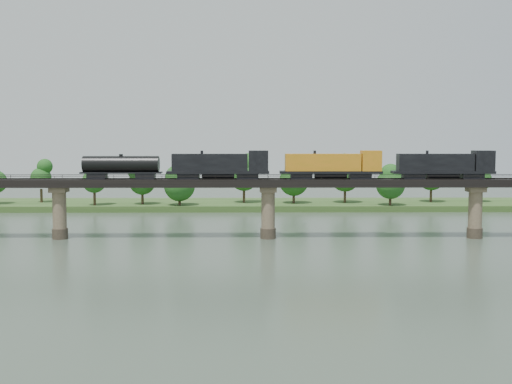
{
  "coord_description": "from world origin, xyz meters",
  "views": [
    {
      "loc": [
        -3.69,
        -92.35,
        19.37
      ],
      "look_at": [
        -2.33,
        30.0,
        9.0
      ],
      "focal_mm": 45.0,
      "sensor_mm": 36.0,
      "label": 1
    }
  ],
  "objects": [
    {
      "name": "ground",
      "position": [
        0.0,
        0.0,
        0.0
      ],
      "size": [
        400.0,
        400.0,
        0.0
      ],
      "primitive_type": "plane",
      "color": "#344335",
      "rests_on": "ground"
    },
    {
      "name": "far_bank",
      "position": [
        0.0,
        85.0,
        0.8
      ],
      "size": [
        300.0,
        24.0,
        1.6
      ],
      "primitive_type": "cube",
      "color": "#2F4E1F",
      "rests_on": "ground"
    },
    {
      "name": "bridge",
      "position": [
        0.0,
        30.0,
        5.46
      ],
      "size": [
        236.0,
        30.0,
        11.5
      ],
      "color": "#473A2D",
      "rests_on": "ground"
    },
    {
      "name": "bridge_superstructure",
      "position": [
        0.0,
        30.0,
        11.79
      ],
      "size": [
        220.0,
        4.9,
        0.75
      ],
      "color": "black",
      "rests_on": "bridge"
    },
    {
      "name": "far_treeline",
      "position": [
        -8.21,
        80.52,
        8.83
      ],
      "size": [
        289.06,
        17.54,
        13.6
      ],
      "color": "#382619",
      "rests_on": "far_bank"
    },
    {
      "name": "freight_train",
      "position": [
        4.97,
        30.0,
        14.1
      ],
      "size": [
        79.03,
        3.08,
        5.44
      ],
      "color": "black",
      "rests_on": "bridge"
    }
  ]
}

